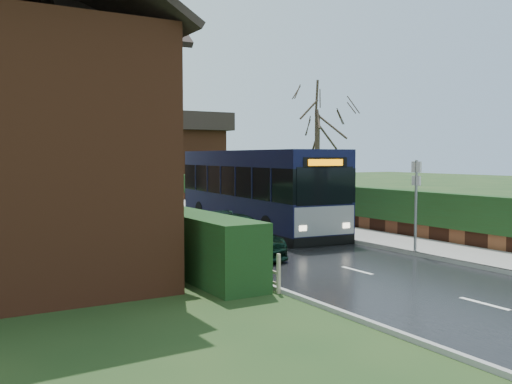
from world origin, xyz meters
TOP-DOWN VIEW (x-y plane):
  - ground at (0.00, 0.00)m, footprint 140.00×140.00m
  - road at (0.00, 10.00)m, footprint 6.00×100.00m
  - pavement at (4.25, 10.00)m, footprint 2.50×100.00m
  - kerb_right at (3.05, 10.00)m, footprint 0.12×100.00m
  - kerb_left at (-3.05, 10.00)m, footprint 0.12×100.00m
  - front_hedge at (-3.90, 5.00)m, footprint 1.20×16.00m
  - picket_fence at (-3.15, 5.00)m, footprint 0.10×16.00m
  - right_wall_hedge at (5.80, 10.00)m, footprint 0.60×50.00m
  - bus at (2.20, 7.09)m, footprint 3.38×11.09m
  - car_silver at (-2.80, 4.57)m, footprint 1.74×4.10m
  - car_green at (-1.60, 1.83)m, footprint 1.97×4.37m
  - car_distant at (2.00, 45.97)m, footprint 1.79×4.16m
  - bus_stop_sign at (3.20, -1.01)m, footprint 0.14×0.45m
  - tree_right_far at (9.00, 11.86)m, footprint 3.97×3.97m

SIDE VIEW (x-z plane):
  - ground at x=0.00m, z-range 0.00..0.00m
  - road at x=0.00m, z-range 0.00..0.02m
  - kerb_left at x=-3.05m, z-range 0.00..0.10m
  - pavement at x=4.25m, z-range 0.00..0.14m
  - kerb_right at x=3.05m, z-range 0.00..0.14m
  - picket_fence at x=-3.15m, z-range 0.00..0.90m
  - car_green at x=-1.60m, z-range 0.00..1.24m
  - car_distant at x=2.00m, z-range 0.00..1.33m
  - car_silver at x=-2.80m, z-range 0.00..1.38m
  - front_hedge at x=-3.90m, z-range 0.00..1.60m
  - right_wall_hedge at x=5.80m, z-range 0.12..1.92m
  - bus at x=2.20m, z-range -0.01..3.30m
  - bus_stop_sign at x=3.20m, z-range 0.47..3.43m
  - tree_right_far at x=9.00m, z-range 1.89..9.56m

